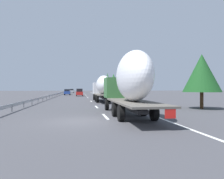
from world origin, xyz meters
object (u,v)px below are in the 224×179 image
car_red_compact (79,92)px  road_sign (104,87)px  truck_lead (103,87)px  car_blue_sedan (67,92)px  car_silver_hatch (72,91)px  truck_trailing (129,82)px

car_red_compact → road_sign: road_sign is taller
truck_lead → car_blue_sedan: truck_lead is taller
truck_lead → car_red_compact: truck_lead is taller
truck_lead → car_silver_hatch: 66.94m
car_silver_hatch → car_red_compact: 42.17m
truck_trailing → road_sign: bearing=-4.1°
truck_lead → road_sign: 24.72m
car_silver_hatch → car_red_compact: bearing=-175.4°
truck_trailing → road_sign: (42.82, -3.10, -0.25)m
truck_lead → road_sign: (24.53, -3.10, 0.01)m
car_red_compact → road_sign: 6.85m
truck_lead → car_blue_sedan: size_ratio=2.85×
truck_lead → car_blue_sedan: (34.71, 7.40, -1.39)m
truck_lead → car_silver_hatch: truck_lead is taller
car_silver_hatch → road_sign: 43.26m
truck_lead → road_sign: size_ratio=3.86×
car_blue_sedan → car_red_compact: 10.86m
car_blue_sedan → truck_lead: bearing=-168.0°
truck_trailing → car_red_compact: bearing=4.8°
road_sign → truck_lead: bearing=172.8°
truck_trailing → car_blue_sedan: (53.00, 7.40, -1.65)m
truck_trailing → road_sign: truck_trailing is taller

